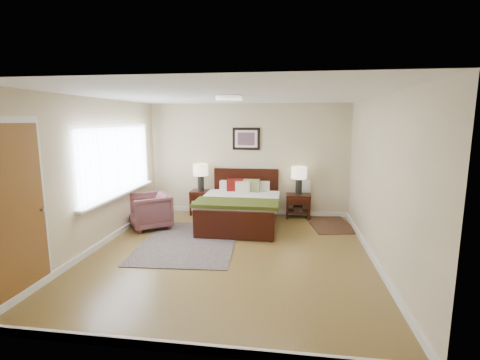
% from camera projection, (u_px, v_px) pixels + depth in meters
% --- Properties ---
extents(floor, '(5.00, 5.00, 0.00)m').
position_uv_depth(floor, '(230.00, 253.00, 5.65)').
color(floor, brown).
rests_on(floor, ground).
extents(back_wall, '(4.50, 0.04, 2.50)m').
position_uv_depth(back_wall, '(248.00, 160.00, 7.88)').
color(back_wall, beige).
rests_on(back_wall, ground).
extents(front_wall, '(4.50, 0.04, 2.50)m').
position_uv_depth(front_wall, '(180.00, 224.00, 3.00)').
color(front_wall, beige).
rests_on(front_wall, ground).
extents(left_wall, '(0.04, 5.00, 2.50)m').
position_uv_depth(left_wall, '(96.00, 174.00, 5.75)').
color(left_wall, beige).
rests_on(left_wall, ground).
extents(right_wall, '(0.04, 5.00, 2.50)m').
position_uv_depth(right_wall, '(379.00, 181.00, 5.13)').
color(right_wall, beige).
rests_on(right_wall, ground).
extents(ceiling, '(4.50, 5.00, 0.02)m').
position_uv_depth(ceiling, '(229.00, 95.00, 5.23)').
color(ceiling, white).
rests_on(ceiling, back_wall).
extents(window, '(0.11, 2.72, 1.32)m').
position_uv_depth(window, '(119.00, 162.00, 6.40)').
color(window, silver).
rests_on(window, left_wall).
extents(door, '(0.06, 1.00, 2.18)m').
position_uv_depth(door, '(17.00, 212.00, 4.07)').
color(door, silver).
rests_on(door, ground).
extents(ceil_fixture, '(0.44, 0.44, 0.08)m').
position_uv_depth(ceil_fixture, '(229.00, 98.00, 5.23)').
color(ceil_fixture, white).
rests_on(ceil_fixture, ceiling).
extents(bed, '(1.59, 1.91, 1.03)m').
position_uv_depth(bed, '(241.00, 202.00, 7.10)').
color(bed, black).
rests_on(bed, ground).
extents(wall_art, '(0.62, 0.05, 0.50)m').
position_uv_depth(wall_art, '(246.00, 139.00, 7.77)').
color(wall_art, black).
rests_on(wall_art, back_wall).
extents(nightstand_left, '(0.46, 0.41, 0.55)m').
position_uv_depth(nightstand_left, '(201.00, 196.00, 7.92)').
color(nightstand_left, black).
rests_on(nightstand_left, ground).
extents(nightstand_right, '(0.53, 0.40, 0.53)m').
position_uv_depth(nightstand_right, '(298.00, 203.00, 7.64)').
color(nightstand_right, black).
rests_on(nightstand_right, ground).
extents(lamp_left, '(0.33, 0.33, 0.61)m').
position_uv_depth(lamp_left, '(201.00, 172.00, 7.85)').
color(lamp_left, black).
rests_on(lamp_left, nightstand_left).
extents(lamp_right, '(0.33, 0.33, 0.61)m').
position_uv_depth(lamp_right, '(299.00, 175.00, 7.55)').
color(lamp_right, black).
rests_on(lamp_right, nightstand_right).
extents(armchair, '(1.04, 1.04, 0.69)m').
position_uv_depth(armchair, '(150.00, 211.00, 6.91)').
color(armchair, brown).
rests_on(armchair, ground).
extents(rug_persian, '(1.76, 2.38, 0.01)m').
position_uv_depth(rug_persian, '(189.00, 242.00, 6.15)').
color(rug_persian, '#0B113A').
rests_on(rug_persian, ground).
extents(rug_navy, '(1.03, 1.36, 0.01)m').
position_uv_depth(rug_navy, '(331.00, 225.00, 7.16)').
color(rug_navy, black).
rests_on(rug_navy, ground).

